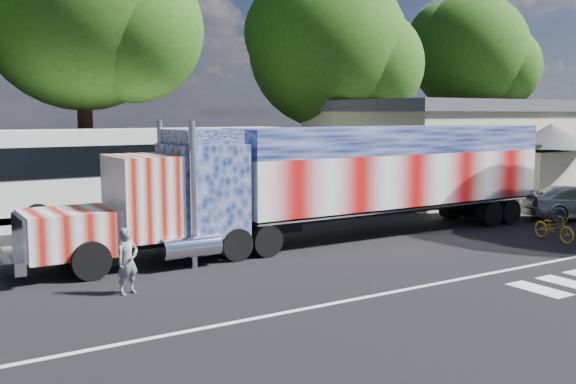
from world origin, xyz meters
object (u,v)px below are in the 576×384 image
tree_n_mid (85,9)px  coach_bus (149,171)px  semi_truck (340,178)px  tree_ne_a (331,49)px  woman (127,261)px  bicycle (554,227)px  tree_far_ne (472,55)px

tree_n_mid → coach_bus: bearing=-68.9°
semi_truck → coach_bus: (-4.05, 8.57, -0.23)m
semi_truck → tree_ne_a: bearing=55.8°
woman → tree_ne_a: (17.36, 15.63, 7.38)m
semi_truck → tree_ne_a: 16.48m
bicycle → tree_ne_a: size_ratio=0.14×
semi_truck → bicycle: size_ratio=11.06×
woman → bicycle: size_ratio=0.92×
semi_truck → bicycle: 7.84m
woman → tree_far_ne: tree_far_ne is taller
bicycle → tree_far_ne: (18.19, 20.75, 8.46)m
coach_bus → tree_far_ne: bearing=15.5°
semi_truck → tree_ne_a: size_ratio=1.57×
tree_far_ne → bicycle: bearing=-131.2°
semi_truck → tree_n_mid: tree_n_mid is taller
coach_bus → tree_far_ne: (28.57, 7.90, 6.95)m
coach_bus → woman: coach_bus is taller
tree_ne_a → bicycle: bearing=-97.8°
semi_truck → woman: (-8.73, -2.93, -1.38)m
bicycle → tree_n_mid: tree_n_mid is taller
tree_far_ne → woman: bearing=-149.7°
tree_far_ne → tree_n_mid: bearing=-172.4°
semi_truck → tree_ne_a: tree_ne_a is taller
coach_bus → tree_ne_a: tree_ne_a is taller
woman → tree_far_ne: bearing=12.4°
semi_truck → tree_far_ne: (24.52, 16.46, 6.72)m
tree_ne_a → tree_n_mid: bearing=-179.0°
semi_truck → tree_ne_a: (8.64, 12.69, 6.00)m
semi_truck → woman: size_ratio=12.04×
semi_truck → tree_n_mid: size_ratio=1.43×
semi_truck → tree_n_mid: 15.36m
semi_truck → coach_bus: size_ratio=1.53×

